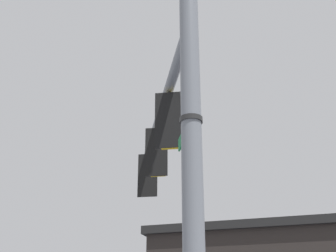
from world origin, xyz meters
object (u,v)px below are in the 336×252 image
(street_name_sign, at_px, (188,126))
(traffic_light_mid_inner, at_px, (158,154))
(traffic_light_nearest_pole, at_px, (169,123))
(traffic_light_mid_outer, at_px, (149,177))

(street_name_sign, bearing_deg, traffic_light_mid_inner, 107.16)
(traffic_light_nearest_pole, bearing_deg, traffic_light_mid_inner, 107.25)
(traffic_light_mid_inner, xyz_separation_m, traffic_light_mid_outer, (-0.55, 1.77, 0.00))
(traffic_light_mid_inner, relative_size, street_name_sign, 1.08)
(traffic_light_nearest_pole, distance_m, traffic_light_mid_outer, 3.70)
(traffic_light_mid_inner, distance_m, traffic_light_mid_outer, 1.85)
(traffic_light_mid_inner, height_order, street_name_sign, traffic_light_mid_inner)
(traffic_light_nearest_pole, relative_size, traffic_light_mid_inner, 1.00)
(traffic_light_mid_inner, bearing_deg, traffic_light_mid_outer, 107.25)
(traffic_light_mid_outer, distance_m, street_name_sign, 5.73)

